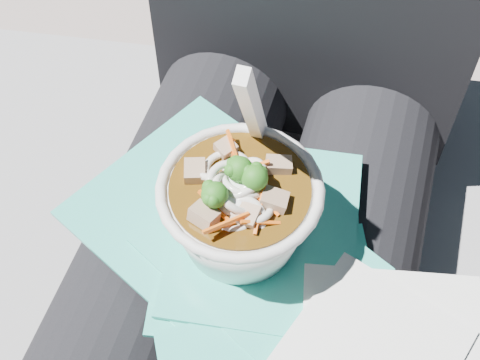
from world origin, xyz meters
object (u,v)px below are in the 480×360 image
(stone_ledge, at_px, (269,295))
(lap, at_px, (241,287))
(udon_bowl, at_px, (240,205))
(plastic_bag, at_px, (255,264))
(person_body, at_px, (266,200))

(stone_ledge, xyz_separation_m, lap, (0.00, -0.15, 0.31))
(stone_ledge, xyz_separation_m, udon_bowl, (-0.00, -0.15, 0.45))
(stone_ledge, relative_size, lap, 2.08)
(plastic_bag, bearing_deg, stone_ledge, 96.07)
(lap, xyz_separation_m, plastic_bag, (0.02, -0.02, 0.08))
(lap, distance_m, plastic_bag, 0.09)
(person_body, bearing_deg, stone_ledge, 90.00)
(lap, bearing_deg, stone_ledge, 90.00)
(lap, xyz_separation_m, person_body, (-0.00, 0.09, 0.02))
(stone_ledge, height_order, plastic_bag, plastic_bag)
(person_body, height_order, udon_bowl, person_body)
(lap, relative_size, person_body, 0.47)
(stone_ledge, relative_size, udon_bowl, 5.26)
(lap, relative_size, udon_bowl, 2.52)
(lap, bearing_deg, plastic_bag, -41.70)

